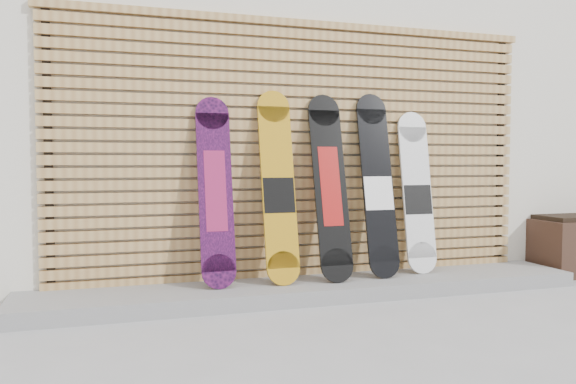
{
  "coord_description": "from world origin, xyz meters",
  "views": [
    {
      "loc": [
        -1.7,
        -3.59,
        1.09
      ],
      "look_at": [
        -0.35,
        0.75,
        0.85
      ],
      "focal_mm": 35.0,
      "sensor_mm": 36.0,
      "label": 1
    }
  ],
  "objects_px": {
    "snowboard_1": "(278,187)",
    "snowboard_4": "(417,193)",
    "snowboard_2": "(330,186)",
    "snowboard_3": "(378,185)",
    "snowboard_0": "(215,191)"
  },
  "relations": [
    {
      "from": "snowboard_1",
      "to": "snowboard_4",
      "type": "xyz_separation_m",
      "value": [
        1.3,
        0.05,
        -0.07
      ]
    },
    {
      "from": "snowboard_2",
      "to": "snowboard_3",
      "type": "xyz_separation_m",
      "value": [
        0.44,
        0.02,
        -0.0
      ]
    },
    {
      "from": "snowboard_0",
      "to": "snowboard_1",
      "type": "bearing_deg",
      "value": -1.6
    },
    {
      "from": "snowboard_3",
      "to": "snowboard_1",
      "type": "bearing_deg",
      "value": -179.76
    },
    {
      "from": "snowboard_0",
      "to": "snowboard_2",
      "type": "xyz_separation_m",
      "value": [
        0.95,
        -0.03,
        0.03
      ]
    },
    {
      "from": "snowboard_0",
      "to": "snowboard_4",
      "type": "xyz_separation_m",
      "value": [
        1.81,
        0.03,
        -0.05
      ]
    },
    {
      "from": "snowboard_2",
      "to": "snowboard_1",
      "type": "bearing_deg",
      "value": 177.96
    },
    {
      "from": "snowboard_2",
      "to": "snowboard_4",
      "type": "height_order",
      "value": "snowboard_2"
    },
    {
      "from": "snowboard_4",
      "to": "snowboard_1",
      "type": "bearing_deg",
      "value": -177.89
    },
    {
      "from": "snowboard_1",
      "to": "snowboard_0",
      "type": "bearing_deg",
      "value": 178.4
    },
    {
      "from": "snowboard_0",
      "to": "snowboard_3",
      "type": "distance_m",
      "value": 1.4
    },
    {
      "from": "snowboard_0",
      "to": "snowboard_2",
      "type": "relative_size",
      "value": 0.97
    },
    {
      "from": "snowboard_1",
      "to": "snowboard_4",
      "type": "distance_m",
      "value": 1.3
    },
    {
      "from": "snowboard_3",
      "to": "snowboard_4",
      "type": "relative_size",
      "value": 1.1
    },
    {
      "from": "snowboard_2",
      "to": "snowboard_4",
      "type": "xyz_separation_m",
      "value": [
        0.85,
        0.06,
        -0.07
      ]
    }
  ]
}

